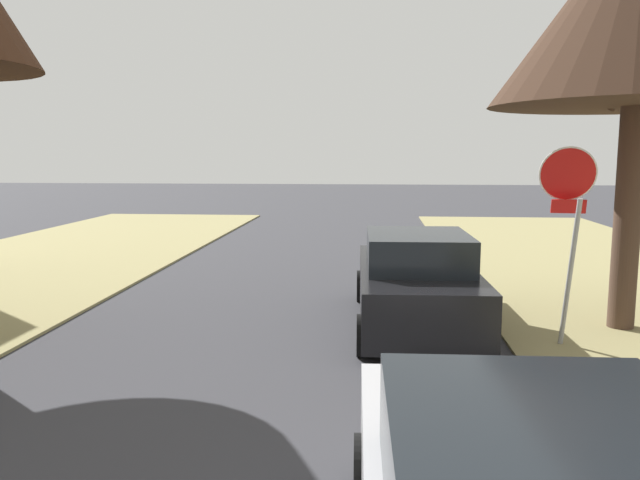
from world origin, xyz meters
TOP-DOWN VIEW (x-y plane):
  - stop_sign_far at (4.38, 11.21)m, footprint 0.82×0.78m
  - parked_sedan_black at (2.30, 12.18)m, footprint 2.05×4.45m

SIDE VIEW (x-z plane):
  - parked_sedan_black at x=2.30m, z-range -0.06..1.51m
  - stop_sign_far at x=4.38m, z-range 0.69..3.59m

